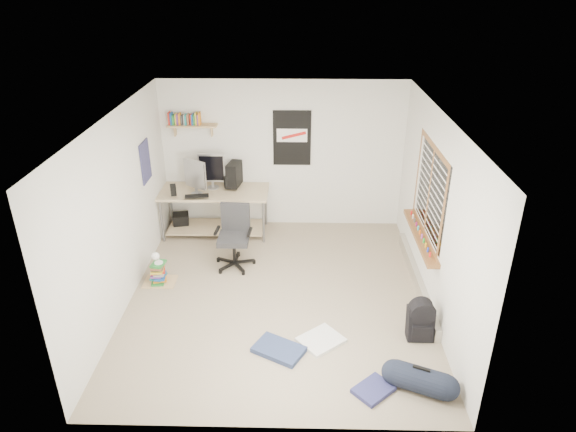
{
  "coord_description": "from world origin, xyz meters",
  "views": [
    {
      "loc": [
        0.27,
        -5.86,
        4.06
      ],
      "look_at": [
        0.13,
        0.43,
        1.01
      ],
      "focal_mm": 32.0,
      "sensor_mm": 36.0,
      "label": 1
    }
  ],
  "objects_px": {
    "office_chair": "(234,237)",
    "duffel_bag": "(420,380)",
    "desk": "(216,213)",
    "book_stack": "(159,273)",
    "backpack": "(420,323)"
  },
  "relations": [
    {
      "from": "desk",
      "to": "backpack",
      "type": "relative_size",
      "value": 4.21
    },
    {
      "from": "desk",
      "to": "duffel_bag",
      "type": "relative_size",
      "value": 3.19
    },
    {
      "from": "desk",
      "to": "book_stack",
      "type": "height_order",
      "value": "desk"
    },
    {
      "from": "duffel_bag",
      "to": "book_stack",
      "type": "bearing_deg",
      "value": 171.7
    },
    {
      "from": "backpack",
      "to": "book_stack",
      "type": "xyz_separation_m",
      "value": [
        -3.46,
        1.13,
        -0.05
      ]
    },
    {
      "from": "desk",
      "to": "office_chair",
      "type": "bearing_deg",
      "value": -55.09
    },
    {
      "from": "book_stack",
      "to": "desk",
      "type": "bearing_deg",
      "value": 69.24
    },
    {
      "from": "book_stack",
      "to": "office_chair",
      "type": "bearing_deg",
      "value": 24.95
    },
    {
      "from": "desk",
      "to": "office_chair",
      "type": "height_order",
      "value": "office_chair"
    },
    {
      "from": "office_chair",
      "to": "duffel_bag",
      "type": "xyz_separation_m",
      "value": [
        2.25,
        -2.49,
        -0.35
      ]
    },
    {
      "from": "duffel_bag",
      "to": "backpack",
      "type": "bearing_deg",
      "value": 101.75
    },
    {
      "from": "office_chair",
      "to": "duffel_bag",
      "type": "distance_m",
      "value": 3.38
    },
    {
      "from": "backpack",
      "to": "office_chair",
      "type": "bearing_deg",
      "value": 146.94
    },
    {
      "from": "office_chair",
      "to": "duffel_bag",
      "type": "relative_size",
      "value": 1.72
    },
    {
      "from": "office_chair",
      "to": "backpack",
      "type": "height_order",
      "value": "office_chair"
    }
  ]
}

